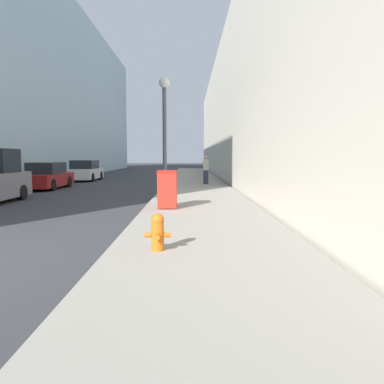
% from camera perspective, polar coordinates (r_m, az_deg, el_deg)
% --- Properties ---
extents(sidewalk_right, '(3.80, 60.00, 0.16)m').
position_cam_1_polar(sidewalk_right, '(23.79, 0.55, 1.20)').
color(sidewalk_right, gray).
rests_on(sidewalk_right, ground).
extents(building_right_stone, '(12.00, 60.00, 10.73)m').
position_cam_1_polar(building_right_stone, '(33.00, 14.62, 11.39)').
color(building_right_stone, beige).
rests_on(building_right_stone, ground).
extents(fire_hydrant, '(0.47, 0.35, 0.67)m').
position_cam_1_polar(fire_hydrant, '(6.72, -5.26, -5.96)').
color(fire_hydrant, '#D15614').
rests_on(fire_hydrant, sidewalk_right).
extents(trash_bin, '(0.62, 0.72, 1.23)m').
position_cam_1_polar(trash_bin, '(12.14, -3.78, 0.48)').
color(trash_bin, red).
rests_on(trash_bin, sidewalk_right).
extents(lamppost, '(0.46, 0.46, 5.04)m').
position_cam_1_polar(lamppost, '(16.37, -4.21, 10.11)').
color(lamppost, '#4C4C51').
rests_on(lamppost, sidewalk_right).
extents(parked_sedan_near, '(1.81, 4.50, 1.50)m').
position_cam_1_polar(parked_sedan_near, '(22.88, -21.25, 2.19)').
color(parked_sedan_near, maroon).
rests_on(parked_sedan_near, ground).
extents(parked_sedan_far, '(1.97, 4.46, 1.55)m').
position_cam_1_polar(parked_sedan_far, '(29.81, -16.01, 3.06)').
color(parked_sedan_far, silver).
rests_on(parked_sedan_far, ground).
extents(pedestrian_on_sidewalk, '(0.35, 0.23, 1.72)m').
position_cam_1_polar(pedestrian_on_sidewalk, '(22.85, 2.12, 3.38)').
color(pedestrian_on_sidewalk, '#2D3347').
rests_on(pedestrian_on_sidewalk, sidewalk_right).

